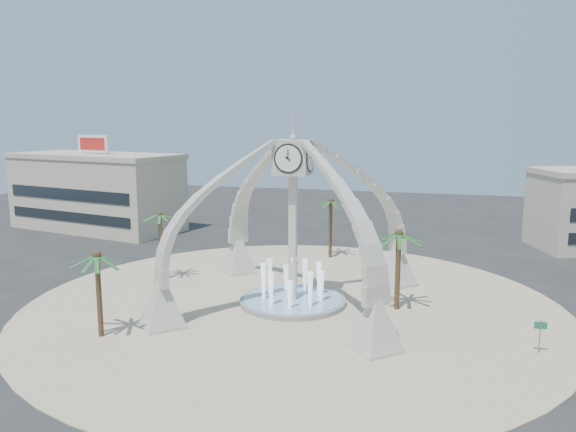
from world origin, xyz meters
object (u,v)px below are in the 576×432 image
(clock_tower, at_px, (293,219))
(street_sign, at_px, (540,330))
(palm_west, at_px, (160,216))
(palm_south, at_px, (97,256))
(palm_east, at_px, (399,234))
(fountain, at_px, (293,300))
(palm_north, at_px, (331,202))

(clock_tower, relative_size, street_sign, 8.41)
(palm_west, xyz_separation_m, palm_south, (2.52, -12.63, -0.41))
(clock_tower, distance_m, palm_east, 7.74)
(palm_east, bearing_deg, fountain, -173.27)
(palm_east, relative_size, palm_west, 1.00)
(clock_tower, bearing_deg, palm_west, 166.69)
(palm_north, bearing_deg, palm_east, -60.77)
(palm_east, relative_size, palm_south, 1.07)
(palm_north, distance_m, street_sign, 26.32)
(clock_tower, height_order, palm_south, clock_tower)
(fountain, bearing_deg, palm_north, 91.00)
(fountain, height_order, street_sign, fountain)
(palm_west, xyz_separation_m, street_sign, (29.06, -7.82, -4.18))
(palm_north, bearing_deg, clock_tower, -89.00)
(fountain, relative_size, street_sign, 3.75)
(clock_tower, xyz_separation_m, palm_south, (-10.06, -9.65, -1.19))
(palm_west, bearing_deg, palm_east, -5.85)
(clock_tower, xyz_separation_m, fountain, (0.00, 0.00, -6.20))
(palm_east, xyz_separation_m, palm_west, (-20.22, 2.07, 0.09))
(fountain, xyz_separation_m, palm_east, (7.64, 0.90, 5.33))
(palm_north, height_order, palm_south, palm_north)
(street_sign, bearing_deg, palm_north, 126.79)
(palm_east, bearing_deg, palm_south, -149.20)
(palm_east, relative_size, street_sign, 3.03)
(clock_tower, height_order, palm_north, clock_tower)
(clock_tower, relative_size, palm_west, 2.79)
(palm_west, distance_m, palm_south, 12.88)
(palm_east, height_order, palm_north, palm_north)
(palm_east, height_order, street_sign, palm_east)
(palm_east, xyz_separation_m, palm_north, (-7.90, 14.12, 0.08))
(clock_tower, bearing_deg, street_sign, -16.38)
(clock_tower, bearing_deg, palm_east, 6.74)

